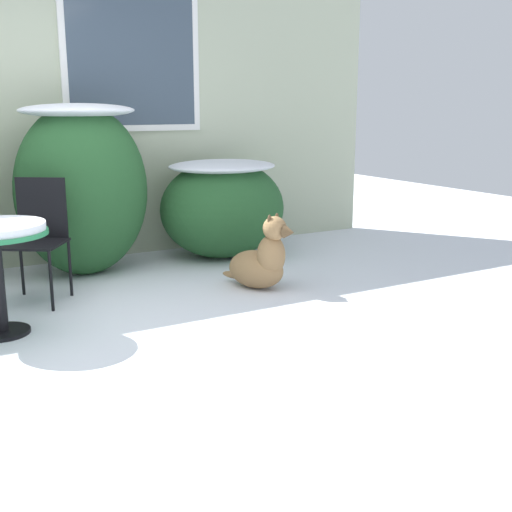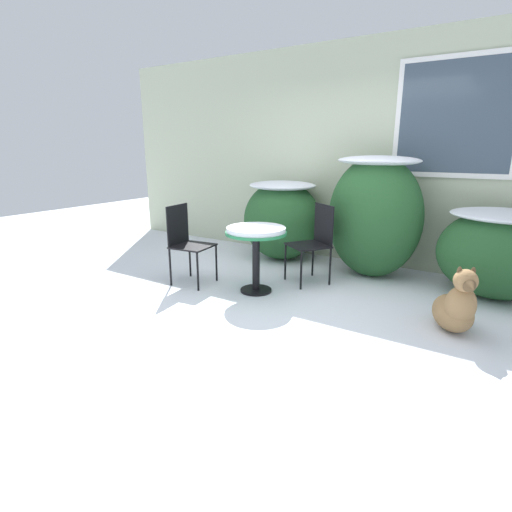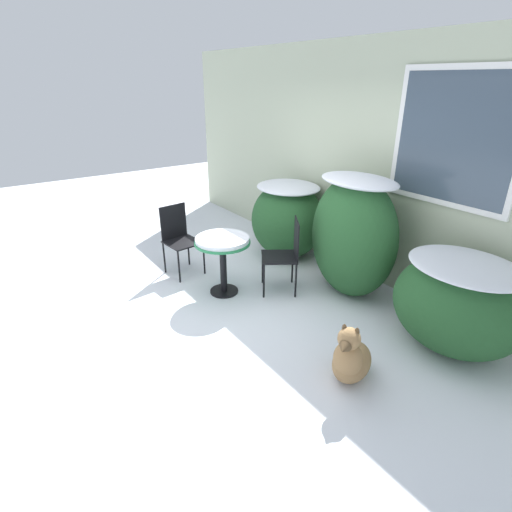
# 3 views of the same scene
# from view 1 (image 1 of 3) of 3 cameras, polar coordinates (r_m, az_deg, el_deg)

# --- Properties ---
(ground_plane) EXTENTS (16.00, 16.00, 0.00)m
(ground_plane) POSITION_cam_1_polar(r_m,az_deg,el_deg) (4.30, -16.51, -7.25)
(ground_plane) COLOR white
(house_wall) EXTENTS (8.00, 0.10, 2.93)m
(house_wall) POSITION_cam_1_polar(r_m,az_deg,el_deg) (6.22, -21.64, 12.59)
(house_wall) COLOR #B2BC9E
(house_wall) RESTS_ON ground_plane
(shrub_middle) EXTENTS (1.15, 0.77, 1.48)m
(shrub_middle) POSITION_cam_1_polar(r_m,az_deg,el_deg) (5.78, -15.19, 5.97)
(shrub_middle) COLOR #235128
(shrub_middle) RESTS_ON ground_plane
(shrub_right) EXTENTS (1.24, 1.05, 0.96)m
(shrub_right) POSITION_cam_1_polar(r_m,az_deg,el_deg) (6.28, -2.98, 4.51)
(shrub_right) COLOR #235128
(shrub_right) RESTS_ON ground_plane
(patio_chair_near_table) EXTENTS (0.59, 0.59, 0.93)m
(patio_chair_near_table) POSITION_cam_1_polar(r_m,az_deg,el_deg) (5.13, -18.88, 1.86)
(patio_chair_near_table) COLOR black
(patio_chair_near_table) RESTS_ON ground_plane
(dog) EXTENTS (0.50, 0.68, 0.63)m
(dog) POSITION_cam_1_polar(r_m,az_deg,el_deg) (5.21, 0.49, -0.52)
(dog) COLOR #937047
(dog) RESTS_ON ground_plane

